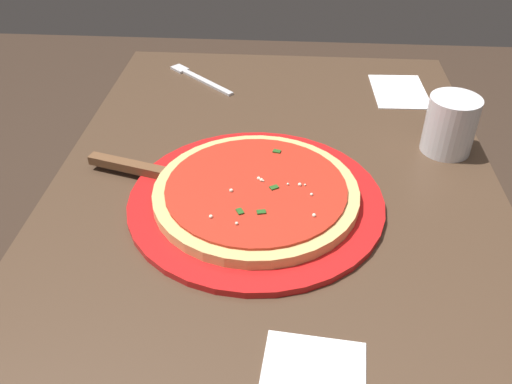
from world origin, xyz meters
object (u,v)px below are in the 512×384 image
(napkin_loose_left, at_px, (399,91))
(pizza_server, at_px, (151,172))
(cup_tall_drink, at_px, (450,125))
(fork, at_px, (198,78))
(pizza, at_px, (256,192))
(serving_plate, at_px, (256,200))

(napkin_loose_left, bearing_deg, pizza_server, -51.88)
(cup_tall_drink, xyz_separation_m, fork, (-0.24, -0.46, -0.05))
(pizza, bearing_deg, cup_tall_drink, 118.76)
(cup_tall_drink, bearing_deg, napkin_loose_left, -168.18)
(pizza, bearing_deg, fork, -159.82)
(serving_plate, distance_m, pizza, 0.01)
(fork, bearing_deg, pizza_server, -2.24)
(pizza_server, relative_size, fork, 1.50)
(serving_plate, relative_size, napkin_loose_left, 2.49)
(pizza, height_order, fork, pizza)
(pizza, xyz_separation_m, napkin_loose_left, (-0.38, 0.26, -0.02))
(pizza, distance_m, pizza_server, 0.17)
(pizza, bearing_deg, napkin_loose_left, 145.62)
(serving_plate, xyz_separation_m, pizza_server, (-0.05, -0.17, 0.01))
(pizza_server, bearing_deg, napkin_loose_left, 128.12)
(cup_tall_drink, height_order, napkin_loose_left, cup_tall_drink)
(serving_plate, xyz_separation_m, cup_tall_drink, (-0.17, 0.30, 0.04))
(pizza, height_order, napkin_loose_left, pizza)
(serving_plate, height_order, fork, serving_plate)
(serving_plate, bearing_deg, cup_tall_drink, 118.76)
(fork, bearing_deg, serving_plate, 20.18)
(napkin_loose_left, relative_size, fork, 0.99)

